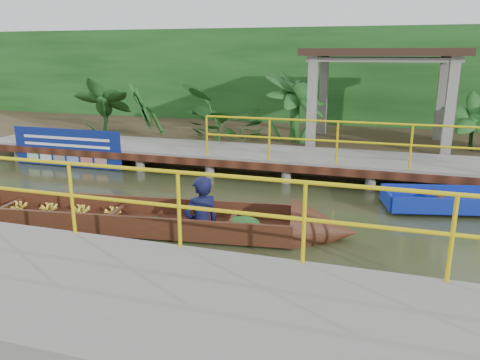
% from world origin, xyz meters
% --- Properties ---
extents(ground, '(80.00, 80.00, 0.00)m').
position_xyz_m(ground, '(0.00, 0.00, 0.00)').
color(ground, '#262E17').
rests_on(ground, ground).
extents(land_strip, '(30.00, 8.00, 0.45)m').
position_xyz_m(land_strip, '(0.00, 7.50, 0.23)').
color(land_strip, '#372C1B').
rests_on(land_strip, ground).
extents(far_dock, '(16.00, 2.06, 1.66)m').
position_xyz_m(far_dock, '(0.02, 3.43, 0.48)').
color(far_dock, gray).
rests_on(far_dock, ground).
extents(near_dock, '(18.00, 2.40, 1.73)m').
position_xyz_m(near_dock, '(1.00, -4.20, 0.30)').
color(near_dock, gray).
rests_on(near_dock, ground).
extents(pavilion, '(4.40, 3.00, 3.00)m').
position_xyz_m(pavilion, '(3.00, 6.30, 2.82)').
color(pavilion, gray).
rests_on(pavilion, ground).
extents(foliage_backdrop, '(30.00, 0.80, 4.00)m').
position_xyz_m(foliage_backdrop, '(0.00, 10.00, 2.00)').
color(foliage_backdrop, '#163E14').
rests_on(foliage_backdrop, ground).
extents(vendor_boat, '(10.96, 2.46, 2.31)m').
position_xyz_m(vendor_boat, '(-2.21, -1.25, 0.25)').
color(vendor_boat, '#321B0D').
rests_on(vendor_boat, ground).
extents(blue_banner, '(3.39, 0.04, 1.06)m').
position_xyz_m(blue_banner, '(-5.12, 2.48, 0.56)').
color(blue_banner, navy).
rests_on(blue_banner, ground).
extents(tropical_plants, '(14.43, 1.43, 1.79)m').
position_xyz_m(tropical_plants, '(0.30, 5.30, 1.35)').
color(tropical_plants, '#163E14').
rests_on(tropical_plants, ground).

